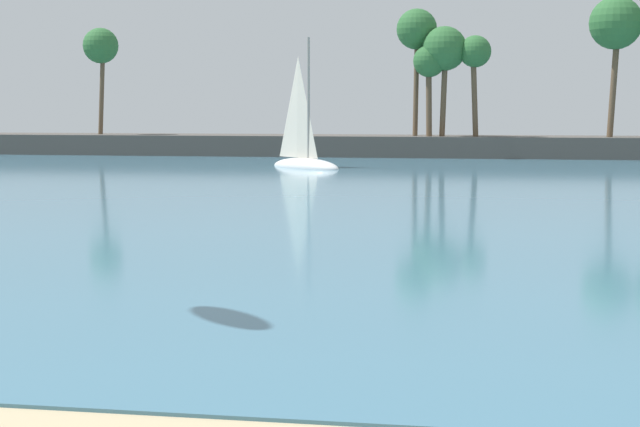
% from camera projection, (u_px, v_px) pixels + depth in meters
% --- Properties ---
extents(sea, '(220.00, 108.03, 0.06)m').
position_uv_depth(sea, '(437.00, 168.00, 66.05)').
color(sea, teal).
rests_on(sea, ground).
extents(palm_headland, '(118.85, 6.36, 13.35)m').
position_uv_depth(palm_headland, '(468.00, 113.00, 78.86)').
color(palm_headland, '#514C47').
rests_on(palm_headland, ground).
extents(sailboat_near_shore, '(6.32, 5.76, 9.57)m').
position_uv_depth(sailboat_near_shore, '(304.00, 155.00, 65.87)').
color(sailboat_near_shore, white).
rests_on(sailboat_near_shore, sea).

